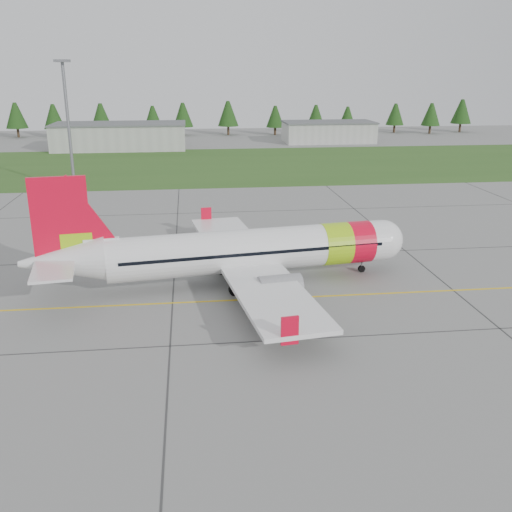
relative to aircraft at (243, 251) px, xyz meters
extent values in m
plane|color=gray|center=(8.56, -12.16, -3.07)|extent=(320.00, 320.00, 0.00)
cylinder|color=white|center=(0.85, 0.12, 0.04)|extent=(26.41, 7.47, 3.92)
sphere|color=white|center=(13.78, 1.91, 0.04)|extent=(3.92, 3.92, 3.92)
cone|color=white|center=(-15.57, -2.16, 0.39)|extent=(7.50, 4.85, 3.92)
cube|color=black|center=(14.08, 1.95, 0.39)|extent=(1.95, 2.81, 0.56)
cylinder|color=#9DD610|center=(8.81, 1.22, 0.04)|extent=(3.14, 4.32, 4.00)
cylinder|color=red|center=(11.20, 1.55, 0.04)|extent=(2.74, 4.26, 4.00)
cube|color=white|center=(0.35, 0.05, -1.06)|extent=(9.89, 32.60, 0.36)
cube|color=red|center=(-2.84, 15.73, -0.51)|extent=(1.22, 0.34, 2.01)
cube|color=red|center=(1.55, -15.91, -0.51)|extent=(1.22, 0.34, 2.01)
cylinder|color=gray|center=(1.08, 5.73, -1.61)|extent=(3.87, 2.59, 2.11)
cylinder|color=gray|center=(2.60, -5.22, -1.61)|extent=(3.87, 2.59, 2.11)
cube|color=red|center=(-15.37, -2.13, 3.76)|extent=(4.63, 0.99, 7.63)
cube|color=#9DD610|center=(-14.28, -1.98, 1.55)|extent=(2.65, 0.78, 2.41)
cube|color=white|center=(-16.07, -2.23, 0.65)|extent=(4.77, 11.88, 0.22)
cylinder|color=slate|center=(11.79, 1.63, -2.37)|extent=(0.18, 0.18, 1.41)
cylinder|color=black|center=(11.79, 1.63, -2.73)|extent=(0.72, 0.37, 0.68)
cylinder|color=slate|center=(-1.03, 2.70, -2.12)|extent=(0.22, 0.22, 1.91)
cylinder|color=black|center=(-1.43, 2.64, -2.55)|extent=(1.10, 0.59, 1.04)
cylinder|color=slate|center=(-0.26, -2.88, -2.12)|extent=(0.22, 0.22, 1.91)
cylinder|color=black|center=(-0.66, -2.93, -2.55)|extent=(1.10, 0.59, 1.04)
imported|color=silver|center=(-24.21, 38.83, -0.86)|extent=(1.71, 1.64, 4.41)
cube|color=#30561E|center=(8.56, 69.84, -3.06)|extent=(320.00, 50.00, 0.03)
cube|color=gold|center=(8.56, -4.16, -3.06)|extent=(120.00, 0.25, 0.02)
cube|color=#A8A8A3|center=(-21.44, 97.84, -0.07)|extent=(32.00, 14.00, 6.00)
cube|color=#A8A8A3|center=(33.56, 105.84, -0.47)|extent=(24.00, 12.00, 5.20)
cylinder|color=slate|center=(-23.44, 45.84, 6.93)|extent=(0.50, 0.50, 20.00)
camera|label=1|loc=(-4.62, -49.41, 15.74)|focal=40.00mm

